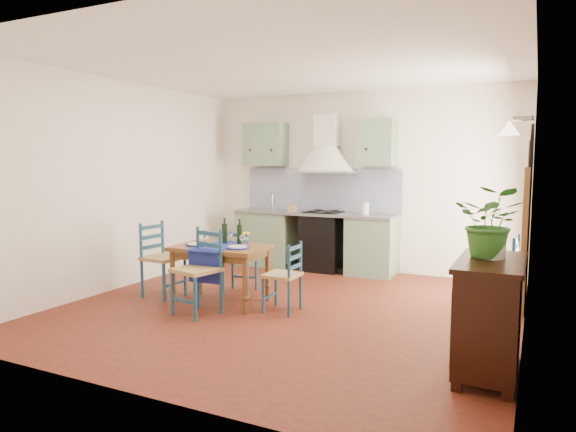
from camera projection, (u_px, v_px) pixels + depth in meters
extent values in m
plane|color=#47180F|center=(288.00, 308.00, 6.00)|extent=(5.00, 5.00, 0.00)
cube|color=silver|center=(357.00, 182.00, 8.09)|extent=(5.00, 0.04, 2.80)
cube|color=gray|center=(267.00, 238.00, 8.55)|extent=(0.90, 0.60, 0.88)
cube|color=gray|center=(372.00, 246.00, 7.76)|extent=(0.70, 0.60, 0.88)
cube|color=black|center=(323.00, 242.00, 8.11)|extent=(0.60, 0.58, 0.88)
cube|color=slate|center=(315.00, 213.00, 8.13)|extent=(2.60, 0.64, 0.04)
cube|color=silver|center=(267.00, 211.00, 8.50)|extent=(0.45, 0.40, 0.03)
cylinder|color=silver|center=(272.00, 201.00, 8.64)|extent=(0.02, 0.02, 0.26)
cube|color=black|center=(323.00, 212.00, 8.06)|extent=(0.55, 0.48, 0.02)
cube|color=black|center=(315.00, 266.00, 8.26)|extent=(2.60, 0.50, 0.08)
cube|color=#090E53|center=(321.00, 190.00, 8.34)|extent=(2.65, 0.05, 0.68)
cube|color=gray|center=(265.00, 144.00, 8.54)|extent=(0.70, 0.34, 0.70)
cube|color=gray|center=(376.00, 143.00, 7.72)|extent=(0.55, 0.34, 0.70)
cone|color=beige|center=(325.00, 159.00, 8.03)|extent=(0.96, 0.96, 0.40)
cube|color=beige|center=(328.00, 131.00, 8.06)|extent=(0.36, 0.30, 0.50)
cube|color=silver|center=(529.00, 195.00, 4.77)|extent=(0.04, 5.00, 2.80)
cube|color=black|center=(528.00, 237.00, 6.09)|extent=(0.03, 1.00, 1.65)
cylinder|color=black|center=(531.00, 167.00, 6.00)|extent=(0.03, 1.00, 1.00)
cube|color=brown|center=(524.00, 243.00, 5.61)|extent=(0.06, 0.06, 1.65)
cube|color=brown|center=(526.00, 231.00, 6.58)|extent=(0.06, 0.06, 1.65)
cube|color=brown|center=(527.00, 222.00, 6.27)|extent=(0.04, 0.55, 1.96)
cylinder|color=silver|center=(523.00, 118.00, 4.05)|extent=(0.15, 0.04, 0.04)
cone|color=#FFEDC6|center=(509.00, 128.00, 4.10)|extent=(0.16, 0.16, 0.12)
cube|color=silver|center=(122.00, 185.00, 6.95)|extent=(0.04, 5.00, 2.80)
cube|color=white|center=(288.00, 63.00, 5.71)|extent=(5.00, 5.00, 0.01)
cube|color=brown|center=(221.00, 248.00, 6.18)|extent=(1.14, 0.80, 0.05)
cube|color=brown|center=(221.00, 254.00, 6.19)|extent=(1.03, 0.69, 0.08)
cylinder|color=brown|center=(173.00, 278.00, 6.13)|extent=(0.06, 0.06, 0.65)
cylinder|color=brown|center=(200.00, 269.00, 6.68)|extent=(0.06, 0.06, 0.65)
cylinder|color=brown|center=(245.00, 286.00, 5.76)|extent=(0.06, 0.06, 0.65)
cylinder|color=brown|center=(268.00, 275.00, 6.31)|extent=(0.06, 0.06, 0.65)
cube|color=navy|center=(219.00, 246.00, 6.14)|extent=(0.46, 0.85, 0.01)
cube|color=navy|center=(204.00, 267.00, 5.85)|extent=(0.41, 0.04, 0.38)
cylinder|color=navy|center=(197.00, 245.00, 6.20)|extent=(0.28, 0.28, 0.01)
cylinder|color=silver|center=(197.00, 244.00, 6.20)|extent=(0.22, 0.22, 0.01)
cylinder|color=navy|center=(237.00, 248.00, 5.99)|extent=(0.28, 0.28, 0.01)
cylinder|color=silver|center=(237.00, 247.00, 5.99)|extent=(0.22, 0.22, 0.01)
cylinder|color=black|center=(225.00, 231.00, 6.35)|extent=(0.07, 0.07, 0.32)
cylinder|color=black|center=(240.00, 232.00, 6.27)|extent=(0.07, 0.07, 0.32)
cylinder|color=white|center=(246.00, 241.00, 6.20)|extent=(0.05, 0.05, 0.10)
sphere|color=gold|center=(246.00, 234.00, 6.19)|extent=(0.10, 0.10, 0.10)
cylinder|color=navy|center=(172.00, 293.00, 5.74)|extent=(0.04, 0.04, 0.49)
cylinder|color=navy|center=(198.00, 267.00, 6.01)|extent=(0.04, 0.04, 0.96)
cylinder|color=navy|center=(195.00, 299.00, 5.50)|extent=(0.04, 0.04, 0.49)
cylinder|color=navy|center=(221.00, 272.00, 5.77)|extent=(0.04, 0.04, 0.96)
cube|color=#A2814E|center=(197.00, 270.00, 5.74)|extent=(0.54, 0.54, 0.04)
cube|color=navy|center=(209.00, 256.00, 5.87)|extent=(0.40, 0.12, 0.05)
cube|color=navy|center=(209.00, 245.00, 5.86)|extent=(0.40, 0.12, 0.05)
cube|color=navy|center=(209.00, 234.00, 5.84)|extent=(0.40, 0.12, 0.05)
cube|color=navy|center=(184.00, 301.00, 5.62)|extent=(0.38, 0.12, 0.03)
cylinder|color=navy|center=(256.00, 274.00, 6.84)|extent=(0.03, 0.03, 0.43)
cylinder|color=navy|center=(248.00, 264.00, 6.50)|extent=(0.03, 0.03, 0.84)
cylinder|color=navy|center=(233.00, 273.00, 6.93)|extent=(0.03, 0.03, 0.43)
cylinder|color=navy|center=(223.00, 263.00, 6.59)|extent=(0.03, 0.03, 0.84)
cube|color=#A2814E|center=(240.00, 259.00, 6.70)|extent=(0.46, 0.46, 0.04)
cube|color=navy|center=(235.00, 252.00, 6.53)|extent=(0.35, 0.09, 0.04)
cube|color=navy|center=(235.00, 244.00, 6.52)|extent=(0.35, 0.09, 0.04)
cube|color=navy|center=(235.00, 235.00, 6.50)|extent=(0.35, 0.09, 0.04)
cube|color=navy|center=(244.00, 277.00, 6.89)|extent=(0.34, 0.09, 0.02)
cylinder|color=navy|center=(164.00, 282.00, 6.27)|extent=(0.04, 0.04, 0.48)
cylinder|color=navy|center=(142.00, 261.00, 6.43)|extent=(0.04, 0.04, 0.94)
cylinder|color=navy|center=(185.00, 277.00, 6.59)|extent=(0.04, 0.04, 0.48)
cylinder|color=navy|center=(163.00, 256.00, 6.76)|extent=(0.04, 0.04, 0.94)
cube|color=#A2814E|center=(163.00, 258.00, 6.50)|extent=(0.47, 0.47, 0.04)
cube|color=navy|center=(152.00, 246.00, 6.58)|extent=(0.06, 0.40, 0.05)
cube|color=navy|center=(152.00, 237.00, 6.57)|extent=(0.06, 0.40, 0.05)
cube|color=navy|center=(152.00, 227.00, 6.55)|extent=(0.06, 0.40, 0.05)
cube|color=navy|center=(175.00, 284.00, 6.43)|extent=(0.06, 0.38, 0.03)
cylinder|color=navy|center=(276.00, 289.00, 6.09)|extent=(0.03, 0.03, 0.41)
cylinder|color=navy|center=(301.00, 275.00, 5.93)|extent=(0.03, 0.03, 0.80)
cylinder|color=navy|center=(263.00, 295.00, 5.80)|extent=(0.03, 0.03, 0.41)
cylinder|color=navy|center=(289.00, 281.00, 5.64)|extent=(0.03, 0.03, 0.80)
cube|color=#A2814E|center=(282.00, 275.00, 5.85)|extent=(0.38, 0.38, 0.04)
cube|color=navy|center=(295.00, 267.00, 5.77)|extent=(0.03, 0.34, 0.04)
cube|color=navy|center=(295.00, 257.00, 5.76)|extent=(0.03, 0.34, 0.04)
cube|color=navy|center=(295.00, 248.00, 5.75)|extent=(0.03, 0.34, 0.04)
cube|color=navy|center=(270.00, 296.00, 5.95)|extent=(0.03, 0.32, 0.02)
cylinder|color=navy|center=(484.00, 286.00, 6.15)|extent=(0.04, 0.04, 0.45)
cylinder|color=navy|center=(517.00, 272.00, 5.95)|extent=(0.04, 0.04, 0.88)
cylinder|color=navy|center=(478.00, 292.00, 5.85)|extent=(0.04, 0.04, 0.45)
cylinder|color=navy|center=(512.00, 278.00, 5.65)|extent=(0.04, 0.04, 0.88)
cube|color=#A2814E|center=(498.00, 271.00, 5.89)|extent=(0.44, 0.44, 0.04)
cube|color=navy|center=(515.00, 262.00, 5.79)|extent=(0.06, 0.37, 0.04)
cube|color=navy|center=(516.00, 252.00, 5.77)|extent=(0.06, 0.37, 0.04)
cube|color=navy|center=(516.00, 241.00, 5.76)|extent=(0.06, 0.37, 0.04)
cube|color=navy|center=(481.00, 293.00, 6.01)|extent=(0.06, 0.35, 0.02)
cube|color=black|center=(489.00, 314.00, 4.11)|extent=(0.45, 1.00, 0.82)
cube|color=black|center=(492.00, 262.00, 4.07)|extent=(0.50, 1.05, 0.04)
cube|color=brown|center=(455.00, 323.00, 4.01)|extent=(0.02, 0.38, 0.63)
cube|color=brown|center=(463.00, 308.00, 4.42)|extent=(0.02, 0.38, 0.63)
cube|color=black|center=(457.00, 385.00, 3.84)|extent=(0.08, 0.08, 0.08)
cube|color=black|center=(471.00, 347.00, 4.63)|extent=(0.08, 0.08, 0.08)
cube|color=black|center=(508.00, 394.00, 3.69)|extent=(0.08, 0.08, 0.08)
cube|color=black|center=(513.00, 354.00, 4.48)|extent=(0.08, 0.08, 0.08)
imported|color=#2D6D25|center=(491.00, 222.00, 4.12)|extent=(0.59, 0.53, 0.58)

